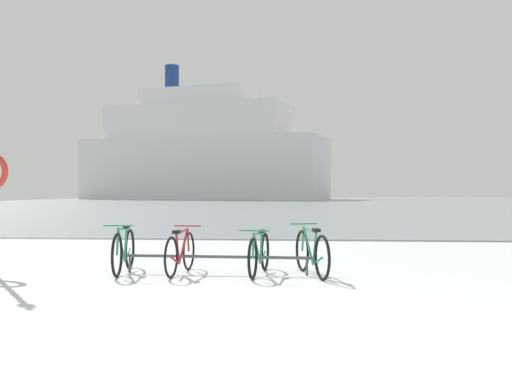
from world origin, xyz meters
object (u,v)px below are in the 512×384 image
at_px(bicycle_0, 124,251).
at_px(bicycle_1, 180,252).
at_px(ferry_ship, 203,153).
at_px(bicycle_2, 259,254).
at_px(bicycle_3, 312,253).

height_order(bicycle_0, bicycle_1, bicycle_0).
bearing_deg(ferry_ship, bicycle_1, -80.40).
height_order(bicycle_2, ferry_ship, ferry_ship).
height_order(bicycle_0, bicycle_2, bicycle_0).
distance_m(bicycle_0, ferry_ship, 85.08).
height_order(bicycle_0, bicycle_3, bicycle_0).
bearing_deg(bicycle_2, bicycle_0, 179.84).
relative_size(bicycle_0, bicycle_3, 1.00).
distance_m(bicycle_3, ferry_ship, 85.65).
xyz_separation_m(bicycle_1, bicycle_2, (1.27, 0.02, -0.01)).
bearing_deg(ferry_ship, bicycle_2, -79.56).
bearing_deg(bicycle_1, ferry_ship, 99.60).
relative_size(bicycle_0, ferry_ship, 0.04).
bearing_deg(bicycle_3, ferry_ship, 100.99).
distance_m(bicycle_1, bicycle_2, 1.27).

